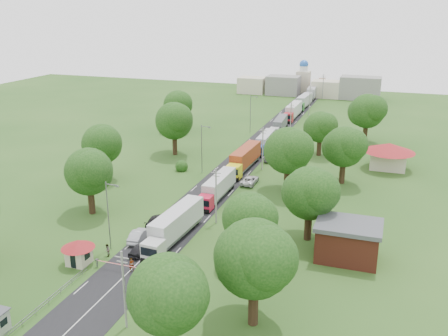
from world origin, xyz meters
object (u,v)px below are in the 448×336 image
at_px(info_sign, 277,139).
at_px(car_lane_front, 139,249).
at_px(guard_booth, 78,249).
at_px(pedestrian_near, 132,265).
at_px(boom_barrier, 118,265).
at_px(car_lane_mid, 139,236).
at_px(truck_0, 174,226).

distance_m(info_sign, car_lane_front, 55.40).
relative_size(guard_booth, pedestrian_near, 2.38).
distance_m(boom_barrier, info_sign, 60.39).
relative_size(guard_booth, car_lane_mid, 0.88).
bearing_deg(pedestrian_near, car_lane_mid, 74.30).
height_order(info_sign, car_lane_front, info_sign).
bearing_deg(car_lane_mid, info_sign, -105.72).
xyz_separation_m(info_sign, pedestrian_near, (-4.87, -59.50, -2.08)).
height_order(boom_barrier, info_sign, info_sign).
bearing_deg(boom_barrier, pedestrian_near, 16.48).
distance_m(car_lane_front, car_lane_mid, 4.11).
bearing_deg(truck_0, info_sign, 86.10).
bearing_deg(car_lane_front, car_lane_mid, -61.59).
bearing_deg(guard_booth, truck_0, 49.02).
distance_m(guard_booth, truck_0, 13.75).
relative_size(boom_barrier, info_sign, 2.25).
relative_size(boom_barrier, car_lane_mid, 1.84).
relative_size(truck_0, pedestrian_near, 8.42).
bearing_deg(car_lane_front, pedestrian_near, 105.75).
height_order(guard_booth, info_sign, info_sign).
relative_size(truck_0, car_lane_mid, 3.10).
distance_m(guard_booth, pedestrian_near, 7.65).
height_order(car_lane_front, pedestrian_near, pedestrian_near).
distance_m(boom_barrier, car_lane_front, 5.02).
bearing_deg(guard_booth, info_sign, 78.32).
bearing_deg(boom_barrier, truck_0, 72.98).
height_order(boom_barrier, truck_0, truck_0).
relative_size(info_sign, truck_0, 0.26).
bearing_deg(car_lane_front, guard_booth, 38.14).
distance_m(guard_booth, car_lane_front, 8.10).
bearing_deg(guard_booth, car_lane_front, 38.89).
bearing_deg(pedestrian_near, car_lane_front, 68.40).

